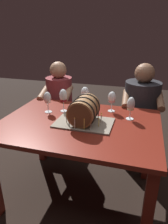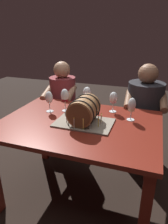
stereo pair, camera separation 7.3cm
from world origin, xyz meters
name	(u,v)px [view 1 (the left image)]	position (x,y,z in m)	size (l,w,h in m)	color
ground_plane	(80,193)	(0.00, 0.00, 0.00)	(8.00, 8.00, 0.00)	black
dining_table	(79,134)	(0.00, 0.00, 0.64)	(1.31, 0.94, 0.75)	maroon
barrel_cake	(84,112)	(0.05, -0.01, 0.85)	(0.46, 0.30, 0.23)	gray
wine_glass_white	(131,105)	(0.40, 0.18, 0.88)	(0.07, 0.07, 0.20)	white
wine_glass_red	(63,97)	(-0.21, 0.19, 0.89)	(0.07, 0.07, 0.21)	white
wine_glass_empty	(47,99)	(-0.34, 0.13, 0.88)	(0.07, 0.07, 0.19)	white
wine_glass_amber	(85,93)	(-0.06, 0.38, 0.88)	(0.08, 0.08, 0.20)	white
wine_glass_rose	(112,98)	(0.22, 0.32, 0.88)	(0.07, 0.07, 0.19)	white
person_seated_left	(60,112)	(-0.48, 0.72, 0.50)	(0.38, 0.48, 1.12)	#4C1B1E
person_seated_right	(140,118)	(0.48, 0.72, 0.55)	(0.43, 0.50, 1.14)	black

